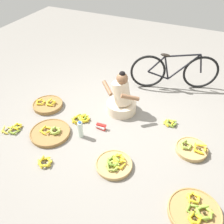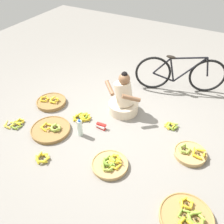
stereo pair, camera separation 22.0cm
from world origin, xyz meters
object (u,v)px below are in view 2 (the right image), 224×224
object	(u,v)px
bicycle_leaning	(180,74)
loose_bananas_mid_right	(15,124)
loose_bananas_front_right	(82,117)
banana_basket_back_center	(51,102)
banana_basket_near_bicycle	(110,164)
loose_bananas_front_left	(171,126)
packet_carton_stack	(101,126)
banana_basket_back_left	(187,218)
banana_basket_mid_left	(51,129)
banana_basket_near_vendor	(190,153)
loose_bananas_back_right	(43,158)
water_bottle	(80,128)
vendor_woman_front	(123,100)

from	to	relation	value
bicycle_leaning	loose_bananas_mid_right	xyz separation A→B (m)	(-2.02, -2.33, -0.33)
loose_bananas_front_right	loose_bananas_mid_right	xyz separation A→B (m)	(-0.88, -0.67, -0.00)
banana_basket_back_center	loose_bananas_mid_right	bearing A→B (deg)	-100.46
banana_basket_near_bicycle	loose_bananas_front_right	size ratio (longest dim) A/B	1.62
loose_bananas_mid_right	loose_bananas_front_left	world-z (taller)	loose_bananas_front_left
loose_bananas_mid_right	packet_carton_stack	world-z (taller)	packet_carton_stack
banana_basket_back_left	packet_carton_stack	size ratio (longest dim) A/B	3.54
banana_basket_mid_left	loose_bananas_front_left	world-z (taller)	banana_basket_mid_left
banana_basket_near_bicycle	banana_basket_near_vendor	xyz separation A→B (m)	(0.92, 0.73, 0.00)
bicycle_leaning	loose_bananas_back_right	xyz separation A→B (m)	(-1.14, -2.67, -0.32)
bicycle_leaning	loose_bananas_back_right	distance (m)	2.92
banana_basket_back_left	loose_bananas_mid_right	size ratio (longest dim) A/B	2.12
loose_bananas_mid_right	packet_carton_stack	xyz separation A→B (m)	(1.28, 0.62, 0.02)
loose_bananas_mid_right	loose_bananas_front_left	xyz separation A→B (m)	(2.28, 1.19, 0.00)
banana_basket_back_center	banana_basket_back_left	xyz separation A→B (m)	(2.79, -1.00, 0.00)
banana_basket_back_left	loose_bananas_front_left	world-z (taller)	banana_basket_back_left
banana_basket_near_bicycle	loose_bananas_front_right	xyz separation A→B (m)	(-0.91, 0.67, -0.01)
banana_basket_back_center	banana_basket_near_bicycle	bearing A→B (deg)	-24.24
loose_bananas_mid_right	loose_bananas_back_right	bearing A→B (deg)	-21.50
banana_basket_mid_left	loose_bananas_front_right	bearing A→B (deg)	61.64
banana_basket_mid_left	water_bottle	size ratio (longest dim) A/B	2.08
banana_basket_mid_left	banana_basket_back_center	distance (m)	0.75
banana_basket_near_bicycle	banana_basket_back_left	size ratio (longest dim) A/B	0.82
banana_basket_back_left	loose_bananas_front_right	bearing A→B (deg)	155.79
banana_basket_mid_left	loose_bananas_back_right	world-z (taller)	banana_basket_mid_left
banana_basket_mid_left	loose_bananas_front_left	xyz separation A→B (m)	(1.67, 1.02, -0.01)
bicycle_leaning	vendor_woman_front	bearing A→B (deg)	-119.03
vendor_woman_front	packet_carton_stack	size ratio (longest dim) A/B	4.49
loose_bananas_front_right	loose_bananas_back_right	bearing A→B (deg)	-89.51
banana_basket_back_left	loose_bananas_front_left	distance (m)	1.58
banana_basket_back_center	packet_carton_stack	bearing A→B (deg)	-6.75
bicycle_leaning	banana_basket_back_center	world-z (taller)	bicycle_leaning
vendor_woman_front	water_bottle	size ratio (longest dim) A/B	2.60
banana_basket_near_bicycle	loose_bananas_front_right	distance (m)	1.13
bicycle_leaning	loose_bananas_front_left	distance (m)	1.21
banana_basket_near_vendor	banana_basket_back_center	world-z (taller)	banana_basket_near_vendor
bicycle_leaning	banana_basket_back_center	xyz separation A→B (m)	(-1.89, -1.57, -0.31)
loose_bananas_back_right	water_bottle	xyz separation A→B (m)	(0.18, 0.68, 0.11)
banana_basket_near_vendor	loose_bananas_back_right	bearing A→B (deg)	-149.24
vendor_woman_front	bicycle_leaning	bearing A→B (deg)	60.97
vendor_woman_front	banana_basket_near_bicycle	distance (m)	1.26
loose_bananas_back_right	loose_bananas_front_right	xyz separation A→B (m)	(-0.01, 1.02, -0.00)
bicycle_leaning	packet_carton_stack	size ratio (longest dim) A/B	9.00
vendor_woman_front	packet_carton_stack	world-z (taller)	vendor_woman_front
banana_basket_near_bicycle	loose_bananas_front_left	world-z (taller)	banana_basket_near_bicycle
banana_basket_near_vendor	banana_basket_back_left	size ratio (longest dim) A/B	0.75
loose_bananas_front_left	loose_bananas_mid_right	bearing A→B (deg)	-152.35
banana_basket_back_left	loose_bananas_front_right	xyz separation A→B (m)	(-2.05, 0.92, -0.02)
banana_basket_near_bicycle	banana_basket_mid_left	distance (m)	1.19
loose_bananas_back_right	loose_bananas_mid_right	distance (m)	0.95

